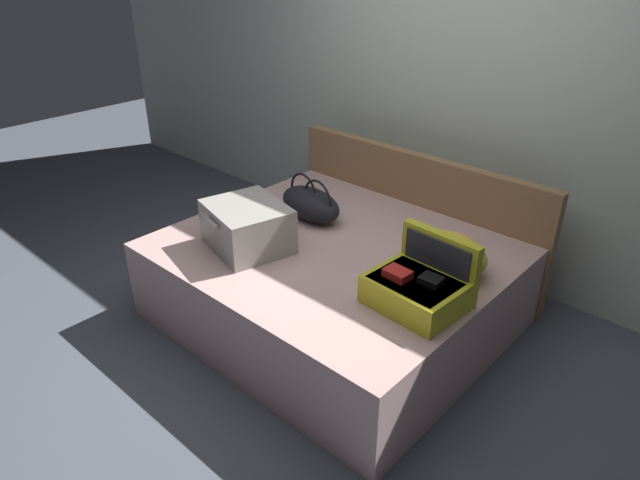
{
  "coord_description": "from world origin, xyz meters",
  "views": [
    {
      "loc": [
        2.02,
        -1.94,
        2.25
      ],
      "look_at": [
        0.0,
        0.27,
        0.64
      ],
      "focal_mm": 31.98,
      "sensor_mm": 36.0,
      "label": 1
    }
  ],
  "objects_px": {
    "bed": "(333,284)",
    "duffel_bag": "(311,203)",
    "pillow_near_headboard": "(452,253)",
    "hard_case_large": "(247,226)",
    "hard_case_medium": "(419,286)"
  },
  "relations": [
    {
      "from": "duffel_bag",
      "to": "hard_case_medium",
      "type": "bearing_deg",
      "value": -18.43
    },
    {
      "from": "bed",
      "to": "pillow_near_headboard",
      "type": "xyz_separation_m",
      "value": [
        0.67,
        0.24,
        0.38
      ]
    },
    {
      "from": "hard_case_large",
      "to": "duffel_bag",
      "type": "distance_m",
      "value": 0.56
    },
    {
      "from": "hard_case_medium",
      "to": "pillow_near_headboard",
      "type": "relative_size",
      "value": 1.11
    },
    {
      "from": "duffel_bag",
      "to": "pillow_near_headboard",
      "type": "bearing_deg",
      "value": 1.79
    },
    {
      "from": "hard_case_large",
      "to": "hard_case_medium",
      "type": "relative_size",
      "value": 1.18
    },
    {
      "from": "hard_case_large",
      "to": "pillow_near_headboard",
      "type": "xyz_separation_m",
      "value": [
        1.07,
        0.6,
        -0.03
      ]
    },
    {
      "from": "hard_case_large",
      "to": "duffel_bag",
      "type": "bearing_deg",
      "value": 104.67
    },
    {
      "from": "hard_case_large",
      "to": "hard_case_medium",
      "type": "bearing_deg",
      "value": 24.17
    },
    {
      "from": "hard_case_large",
      "to": "pillow_near_headboard",
      "type": "height_order",
      "value": "hard_case_large"
    },
    {
      "from": "bed",
      "to": "hard_case_large",
      "type": "xyz_separation_m",
      "value": [
        -0.39,
        -0.35,
        0.41
      ]
    },
    {
      "from": "hard_case_medium",
      "to": "duffel_bag",
      "type": "bearing_deg",
      "value": 165.1
    },
    {
      "from": "bed",
      "to": "pillow_near_headboard",
      "type": "relative_size",
      "value": 4.56
    },
    {
      "from": "hard_case_medium",
      "to": "duffel_bag",
      "type": "xyz_separation_m",
      "value": [
        -1.12,
        0.37,
        -0.0
      ]
    },
    {
      "from": "bed",
      "to": "duffel_bag",
      "type": "height_order",
      "value": "duffel_bag"
    }
  ]
}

